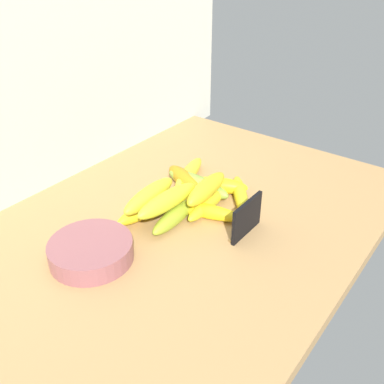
{
  "coord_description": "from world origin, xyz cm",
  "views": [
    {
      "loc": [
        -66.33,
        -52.17,
        61.97
      ],
      "look_at": [
        5.24,
        1.63,
        8.0
      ],
      "focal_mm": 41.59,
      "sensor_mm": 36.0,
      "label": 1
    }
  ],
  "objects_px": {
    "banana_5": "(188,197)",
    "banana_8": "(148,208)",
    "banana_1": "(240,195)",
    "banana_10": "(189,173)",
    "banana_2": "(198,184)",
    "banana_6": "(218,185)",
    "banana_3": "(205,211)",
    "banana_7": "(169,195)",
    "banana_11": "(149,195)",
    "banana_4": "(175,216)",
    "banana_13": "(206,189)",
    "banana_12": "(167,200)",
    "banana_0": "(209,203)",
    "banana_9": "(185,180)",
    "fruit_bowl": "(91,251)",
    "chalkboard_sign": "(246,219)"
  },
  "relations": [
    {
      "from": "banana_11",
      "to": "banana_13",
      "type": "distance_m",
      "value": 0.14
    },
    {
      "from": "banana_10",
      "to": "banana_13",
      "type": "relative_size",
      "value": 1.09
    },
    {
      "from": "chalkboard_sign",
      "to": "banana_10",
      "type": "distance_m",
      "value": 0.28
    },
    {
      "from": "banana_8",
      "to": "chalkboard_sign",
      "type": "bearing_deg",
      "value": -71.47
    },
    {
      "from": "banana_13",
      "to": "banana_8",
      "type": "bearing_deg",
      "value": 137.2
    },
    {
      "from": "banana_6",
      "to": "banana_11",
      "type": "bearing_deg",
      "value": 161.65
    },
    {
      "from": "banana_1",
      "to": "banana_9",
      "type": "distance_m",
      "value": 0.15
    },
    {
      "from": "banana_13",
      "to": "fruit_bowl",
      "type": "bearing_deg",
      "value": 164.95
    },
    {
      "from": "banana_13",
      "to": "banana_5",
      "type": "bearing_deg",
      "value": 95.59
    },
    {
      "from": "banana_2",
      "to": "banana_4",
      "type": "relative_size",
      "value": 1.16
    },
    {
      "from": "banana_2",
      "to": "banana_6",
      "type": "bearing_deg",
      "value": -58.78
    },
    {
      "from": "banana_1",
      "to": "banana_13",
      "type": "xyz_separation_m",
      "value": [
        -0.08,
        0.04,
        0.04
      ]
    },
    {
      "from": "chalkboard_sign",
      "to": "banana_3",
      "type": "relative_size",
      "value": 0.59
    },
    {
      "from": "banana_5",
      "to": "banana_13",
      "type": "height_order",
      "value": "banana_13"
    },
    {
      "from": "banana_5",
      "to": "banana_7",
      "type": "relative_size",
      "value": 1.06
    },
    {
      "from": "banana_1",
      "to": "banana_9",
      "type": "xyz_separation_m",
      "value": [
        -0.03,
        0.15,
        0.01
      ]
    },
    {
      "from": "banana_0",
      "to": "banana_9",
      "type": "height_order",
      "value": "banana_9"
    },
    {
      "from": "banana_5",
      "to": "banana_8",
      "type": "distance_m",
      "value": 0.11
    },
    {
      "from": "banana_1",
      "to": "banana_10",
      "type": "distance_m",
      "value": 0.17
    },
    {
      "from": "banana_0",
      "to": "banana_13",
      "type": "distance_m",
      "value": 0.04
    },
    {
      "from": "banana_11",
      "to": "banana_2",
      "type": "bearing_deg",
      "value": -6.4
    },
    {
      "from": "banana_1",
      "to": "banana_11",
      "type": "relative_size",
      "value": 1.02
    },
    {
      "from": "banana_7",
      "to": "banana_10",
      "type": "xyz_separation_m",
      "value": [
        0.11,
        0.02,
        0.0
      ]
    },
    {
      "from": "banana_6",
      "to": "banana_9",
      "type": "height_order",
      "value": "banana_9"
    },
    {
      "from": "banana_12",
      "to": "banana_3",
      "type": "bearing_deg",
      "value": -38.81
    },
    {
      "from": "fruit_bowl",
      "to": "banana_3",
      "type": "distance_m",
      "value": 0.28
    },
    {
      "from": "banana_4",
      "to": "banana_9",
      "type": "bearing_deg",
      "value": 29.94
    },
    {
      "from": "banana_9",
      "to": "banana_10",
      "type": "bearing_deg",
      "value": 23.07
    },
    {
      "from": "banana_11",
      "to": "banana_7",
      "type": "bearing_deg",
      "value": 8.36
    },
    {
      "from": "chalkboard_sign",
      "to": "banana_8",
      "type": "relative_size",
      "value": 0.59
    },
    {
      "from": "banana_4",
      "to": "banana_6",
      "type": "distance_m",
      "value": 0.17
    },
    {
      "from": "banana_6",
      "to": "banana_10",
      "type": "height_order",
      "value": "banana_6"
    },
    {
      "from": "banana_4",
      "to": "banana_11",
      "type": "distance_m",
      "value": 0.08
    },
    {
      "from": "banana_3",
      "to": "banana_13",
      "type": "distance_m",
      "value": 0.05
    },
    {
      "from": "banana_10",
      "to": "banana_4",
      "type": "bearing_deg",
      "value": -151.44
    },
    {
      "from": "banana_10",
      "to": "fruit_bowl",
      "type": "bearing_deg",
      "value": -173.73
    },
    {
      "from": "banana_5",
      "to": "banana_12",
      "type": "relative_size",
      "value": 0.95
    },
    {
      "from": "banana_11",
      "to": "banana_1",
      "type": "bearing_deg",
      "value": -34.07
    },
    {
      "from": "banana_2",
      "to": "banana_6",
      "type": "xyz_separation_m",
      "value": [
        0.03,
        -0.04,
        -0.0
      ]
    },
    {
      "from": "banana_9",
      "to": "banana_10",
      "type": "relative_size",
      "value": 0.88
    },
    {
      "from": "banana_0",
      "to": "banana_10",
      "type": "height_order",
      "value": "banana_10"
    },
    {
      "from": "banana_9",
      "to": "banana_10",
      "type": "height_order",
      "value": "banana_9"
    },
    {
      "from": "banana_3",
      "to": "banana_10",
      "type": "height_order",
      "value": "banana_10"
    },
    {
      "from": "banana_1",
      "to": "banana_7",
      "type": "relative_size",
      "value": 1.1
    },
    {
      "from": "banana_1",
      "to": "banana_3",
      "type": "height_order",
      "value": "banana_3"
    },
    {
      "from": "banana_7",
      "to": "banana_10",
      "type": "relative_size",
      "value": 0.91
    },
    {
      "from": "banana_0",
      "to": "banana_4",
      "type": "distance_m",
      "value": 0.1
    },
    {
      "from": "banana_7",
      "to": "banana_11",
      "type": "distance_m",
      "value": 0.1
    },
    {
      "from": "banana_2",
      "to": "banana_12",
      "type": "height_order",
      "value": "banana_12"
    },
    {
      "from": "banana_4",
      "to": "banana_13",
      "type": "relative_size",
      "value": 1.03
    }
  ]
}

